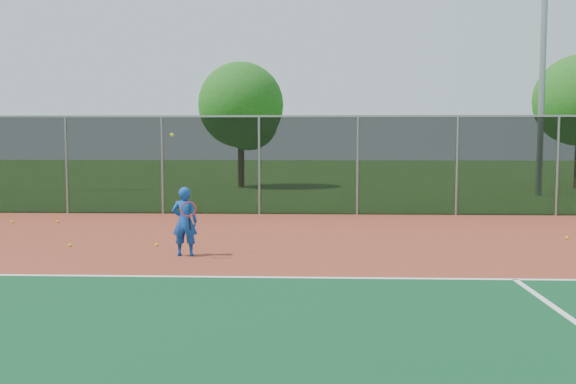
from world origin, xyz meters
The scene contains 11 objects.
ground centered at (0.00, 0.00, 0.00)m, with size 120.00×120.00×0.00m, color #2D601B.
court_apron centered at (0.00, 2.00, 0.01)m, with size 30.00×20.00×0.02m, color brown.
fence_back centered at (0.00, 12.00, 1.56)m, with size 30.00×0.06×3.03m.
tennis_player centered at (-3.89, 4.95, 0.71)m, with size 0.59×0.58×2.44m.
practice_ball_0 centered at (-6.59, 5.92, 0.06)m, with size 0.07×0.07×0.07m, color #D0E81B.
practice_ball_1 centered at (4.54, 7.37, 0.06)m, with size 0.07×0.07×0.07m, color #D0E81B.
practice_ball_2 centered at (-9.64, 9.64, 0.06)m, with size 0.07×0.07×0.07m, color #D0E81B.
practice_ball_3 centered at (-4.73, 6.04, 0.06)m, with size 0.07×0.07×0.07m, color #D0E81B.
practice_ball_4 centered at (-8.40, 9.76, 0.06)m, with size 0.07×0.07×0.07m, color #D0E81B.
floodlight_n centered at (7.91, 19.03, 6.70)m, with size 0.90×0.40×11.85m.
tree_back_left centered at (-4.69, 22.83, 3.73)m, with size 4.05×4.05×5.95m.
Camera 1 is at (-1.34, -7.57, 2.37)m, focal length 40.00 mm.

